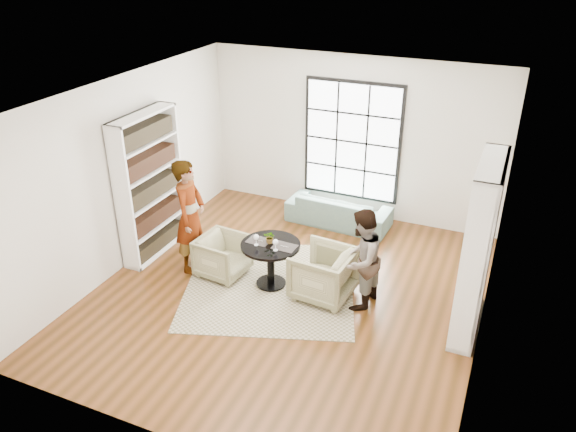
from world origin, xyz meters
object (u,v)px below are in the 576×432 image
at_px(armchair_left, 223,256).
at_px(wine_glass_right, 275,243).
at_px(wine_glass_left, 256,237).
at_px(sofa, 339,210).
at_px(flower_centerpiece, 270,237).
at_px(pedestal_table, 271,255).
at_px(person_right, 361,260).
at_px(armchair_right, 323,274).
at_px(person_left, 190,216).

bearing_deg(armchair_left, wine_glass_right, -90.88).
xyz_separation_m(wine_glass_left, wine_glass_right, (0.33, -0.03, 0.00)).
xyz_separation_m(sofa, flower_centerpiece, (-0.32, -2.31, 0.54)).
height_order(pedestal_table, person_right, person_right).
relative_size(person_right, wine_glass_left, 8.42).
distance_m(pedestal_table, person_right, 1.40).
height_order(person_right, wine_glass_left, person_right).
distance_m(armchair_right, wine_glass_left, 1.12).
distance_m(pedestal_table, flower_centerpiece, 0.29).
distance_m(person_right, flower_centerpiece, 1.40).
height_order(sofa, armchair_left, armchair_left).
height_order(person_left, person_right, person_left).
relative_size(person_left, flower_centerpiece, 9.52).
bearing_deg(wine_glass_right, person_left, 175.82).
relative_size(pedestal_table, wine_glass_right, 4.95).
relative_size(pedestal_table, person_right, 0.59).
bearing_deg(person_right, pedestal_table, -80.60).
height_order(person_right, wine_glass_right, person_right).
distance_m(person_left, flower_centerpiece, 1.35).
bearing_deg(person_left, armchair_left, -99.48).
bearing_deg(sofa, person_right, 118.11).
bearing_deg(wine_glass_left, person_right, 5.39).
xyz_separation_m(armchair_right, person_right, (0.55, -0.00, 0.37)).
bearing_deg(pedestal_table, wine_glass_right, -43.39).
bearing_deg(wine_glass_left, person_left, 175.99).
bearing_deg(wine_glass_left, pedestal_table, 31.08).
xyz_separation_m(person_left, wine_glass_left, (1.18, -0.08, -0.08)).
xyz_separation_m(pedestal_table, armchair_left, (-0.81, -0.03, -0.19)).
bearing_deg(pedestal_table, sofa, 82.78).
relative_size(sofa, wine_glass_left, 10.53).
height_order(pedestal_table, sofa, pedestal_table).
distance_m(wine_glass_left, wine_glass_right, 0.33).
relative_size(person_left, person_right, 1.22).
height_order(armchair_left, person_right, person_right).
xyz_separation_m(pedestal_table, wine_glass_right, (0.14, -0.14, 0.33)).
relative_size(sofa, armchair_left, 2.61).
bearing_deg(armchair_right, person_right, 95.43).
distance_m(armchair_left, wine_glass_left, 0.82).
relative_size(sofa, armchair_right, 2.24).
bearing_deg(pedestal_table, person_right, 1.57).
bearing_deg(armchair_left, pedestal_table, -82.44).
bearing_deg(wine_glass_left, flower_centerpiece, 40.38).
xyz_separation_m(sofa, armchair_right, (0.53, -2.30, 0.11)).
xyz_separation_m(armchair_right, wine_glass_right, (-0.69, -0.17, 0.46)).
bearing_deg(armchair_left, person_right, -82.63).
relative_size(sofa, wine_glass_right, 10.46).
height_order(sofa, wine_glass_right, wine_glass_right).
xyz_separation_m(sofa, person_left, (-1.66, -2.37, 0.65)).
height_order(armchair_right, wine_glass_right, wine_glass_right).
bearing_deg(pedestal_table, flower_centerpiece, 124.71).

